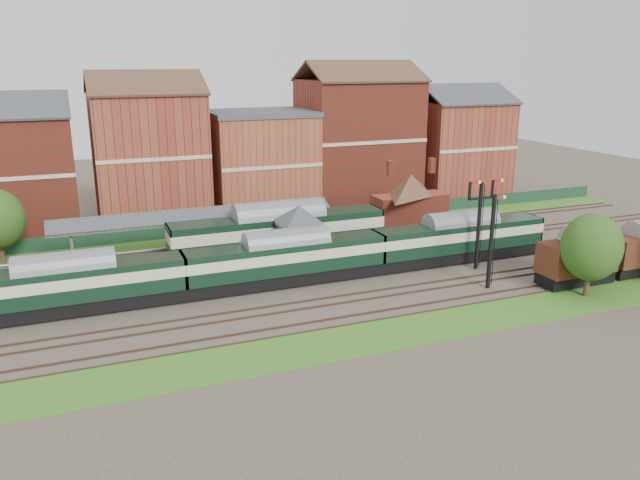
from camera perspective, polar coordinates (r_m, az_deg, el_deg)
name	(u,v)px	position (r m, az deg, el deg)	size (l,w,h in m)	color
ground	(345,277)	(55.01, 2.26, -3.38)	(160.00, 160.00, 0.00)	#473D33
grass_back	(286,232)	(69.23, -3.16, 0.77)	(90.00, 4.50, 0.06)	#2D6619
grass_front	(414,329)	(45.11, 8.55, -8.05)	(90.00, 5.00, 0.06)	#2D6619
fence	(280,221)	(70.87, -3.69, 1.73)	(90.00, 0.12, 1.50)	#193823
platform	(258,248)	(61.93, -5.67, -0.70)	(55.00, 3.40, 1.00)	#2D2D2D
signal_box	(300,236)	(55.83, -1.88, 0.36)	(5.40, 5.40, 6.00)	#59694B
brick_hut	(379,248)	(59.49, 5.39, -0.70)	(3.20, 2.64, 2.94)	maroon
station_building	(410,200)	(67.59, 8.23, 3.67)	(8.10, 8.10, 5.90)	#963826
canopy	(195,213)	(59.55, -11.32, 2.44)	(26.00, 3.89, 4.08)	#424B2F
semaphore_bracket	(479,220)	(57.49, 14.37, 1.81)	(3.60, 0.25, 8.18)	black
semaphore_siding	(491,240)	(52.97, 15.41, -0.02)	(1.23, 0.25, 8.00)	black
town_backdrop	(259,158)	(76.13, -5.57, 7.49)	(69.00, 10.00, 16.00)	#963826
dmu_train	(287,259)	(52.40, -3.08, -1.71)	(51.61, 2.71, 3.96)	black
platform_railcar	(279,233)	(58.63, -3.78, 0.65)	(20.50, 3.23, 4.72)	black
goods_van_a	(577,259)	(56.77, 22.43, -1.61)	(6.55, 2.84, 3.98)	black
goods_van_b	(639,251)	(61.82, 27.14, -0.89)	(6.26, 2.71, 3.80)	black
tree_far	(592,247)	(53.64, 23.58, -0.61)	(4.72, 4.72, 6.88)	#382619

